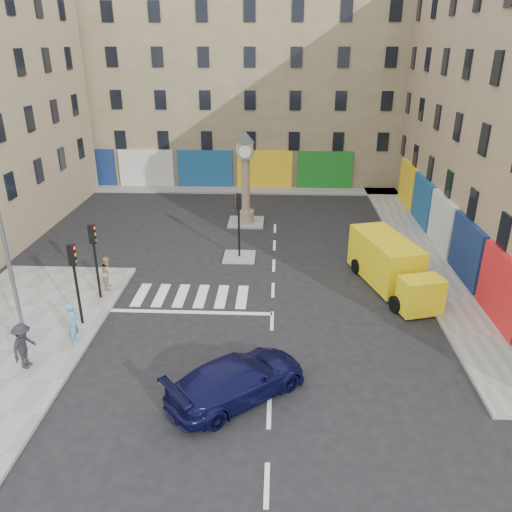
# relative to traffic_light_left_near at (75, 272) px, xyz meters

# --- Properties ---
(ground) EXTENTS (120.00, 120.00, 0.00)m
(ground) POSITION_rel_traffic_light_left_near_xyz_m (8.30, -0.20, -2.62)
(ground) COLOR black
(ground) RESTS_ON ground
(sidewalk_right) EXTENTS (2.60, 30.00, 0.15)m
(sidewalk_right) POSITION_rel_traffic_light_left_near_xyz_m (17.00, 9.80, -2.55)
(sidewalk_right) COLOR gray
(sidewalk_right) RESTS_ON ground
(sidewalk_far) EXTENTS (32.00, 2.40, 0.15)m
(sidewalk_far) POSITION_rel_traffic_light_left_near_xyz_m (4.30, 22.00, -2.55)
(sidewalk_far) COLOR gray
(sidewalk_far) RESTS_ON ground
(island_near) EXTENTS (1.80, 1.80, 0.12)m
(island_near) POSITION_rel_traffic_light_left_near_xyz_m (6.30, 7.80, -2.56)
(island_near) COLOR gray
(island_near) RESTS_ON ground
(island_far) EXTENTS (2.40, 2.40, 0.12)m
(island_far) POSITION_rel_traffic_light_left_near_xyz_m (6.30, 13.80, -2.56)
(island_far) COLOR gray
(island_far) RESTS_ON ground
(building_far) EXTENTS (32.00, 10.00, 17.00)m
(building_far) POSITION_rel_traffic_light_left_near_xyz_m (4.30, 27.80, 5.88)
(building_far) COLOR #8C7D5D
(building_far) RESTS_ON ground
(traffic_light_left_near) EXTENTS (0.28, 0.22, 3.70)m
(traffic_light_left_near) POSITION_rel_traffic_light_left_near_xyz_m (0.00, 0.00, 0.00)
(traffic_light_left_near) COLOR black
(traffic_light_left_near) RESTS_ON sidewalk_left
(traffic_light_left_far) EXTENTS (0.28, 0.22, 3.70)m
(traffic_light_left_far) POSITION_rel_traffic_light_left_near_xyz_m (0.00, 2.40, 0.00)
(traffic_light_left_far) COLOR black
(traffic_light_left_far) RESTS_ON sidewalk_left
(traffic_light_island) EXTENTS (0.28, 0.22, 3.70)m
(traffic_light_island) POSITION_rel_traffic_light_left_near_xyz_m (6.30, 7.80, -0.03)
(traffic_light_island) COLOR black
(traffic_light_island) RESTS_ON island_near
(lamp_post) EXTENTS (0.50, 0.25, 8.30)m
(lamp_post) POSITION_rel_traffic_light_left_near_xyz_m (-1.90, -1.40, 2.17)
(lamp_post) COLOR #595B60
(lamp_post) RESTS_ON sidewalk_left
(clock_pillar) EXTENTS (1.20, 1.20, 6.10)m
(clock_pillar) POSITION_rel_traffic_light_left_near_xyz_m (6.30, 13.80, 0.93)
(clock_pillar) COLOR #958061
(clock_pillar) RESTS_ON island_far
(navy_sedan) EXTENTS (5.33, 4.96, 1.51)m
(navy_sedan) POSITION_rel_traffic_light_left_near_xyz_m (7.18, -4.43, -1.87)
(navy_sedan) COLOR black
(navy_sedan) RESTS_ON ground
(yellow_van) EXTENTS (3.65, 6.79, 2.37)m
(yellow_van) POSITION_rel_traffic_light_left_near_xyz_m (14.19, 4.57, -1.44)
(yellow_van) COLOR yellow
(yellow_van) RESTS_ON ground
(pedestrian_blue) EXTENTS (0.53, 0.71, 1.79)m
(pedestrian_blue) POSITION_rel_traffic_light_left_near_xyz_m (0.30, -1.50, -1.58)
(pedestrian_blue) COLOR #508FB8
(pedestrian_blue) RESTS_ON sidewalk_left
(pedestrian_tan) EXTENTS (0.82, 0.94, 1.65)m
(pedestrian_tan) POSITION_rel_traffic_light_left_near_xyz_m (0.10, 3.46, -1.64)
(pedestrian_tan) COLOR #9F7E61
(pedestrian_tan) RESTS_ON sidewalk_left
(pedestrian_dark) EXTENTS (0.83, 1.26, 1.83)m
(pedestrian_dark) POSITION_rel_traffic_light_left_near_xyz_m (-0.91, -3.23, -1.55)
(pedestrian_dark) COLOR black
(pedestrian_dark) RESTS_ON sidewalk_left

